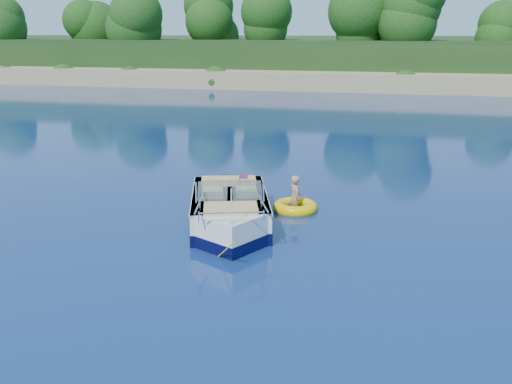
% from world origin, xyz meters
% --- Properties ---
extents(ground, '(160.00, 160.00, 0.00)m').
position_xyz_m(ground, '(0.00, 0.00, 0.00)').
color(ground, '#0B1A4F').
rests_on(ground, ground).
extents(shoreline, '(170.00, 59.00, 6.00)m').
position_xyz_m(shoreline, '(0.00, 63.77, 0.98)').
color(shoreline, '#8E7752').
rests_on(shoreline, ground).
extents(treeline, '(150.00, 7.12, 8.19)m').
position_xyz_m(treeline, '(0.04, 41.01, 5.55)').
color(treeline, black).
rests_on(treeline, ground).
extents(motorboat, '(2.91, 5.23, 1.80)m').
position_xyz_m(motorboat, '(-2.46, 0.34, 0.35)').
color(motorboat, silver).
rests_on(motorboat, ground).
extents(tow_tube, '(1.44, 1.44, 0.33)m').
position_xyz_m(tow_tube, '(-1.08, 2.12, 0.09)').
color(tow_tube, yellow).
rests_on(tow_tube, ground).
extents(boy, '(0.63, 0.77, 1.38)m').
position_xyz_m(boy, '(-1.11, 2.20, 0.00)').
color(boy, tan).
rests_on(boy, ground).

